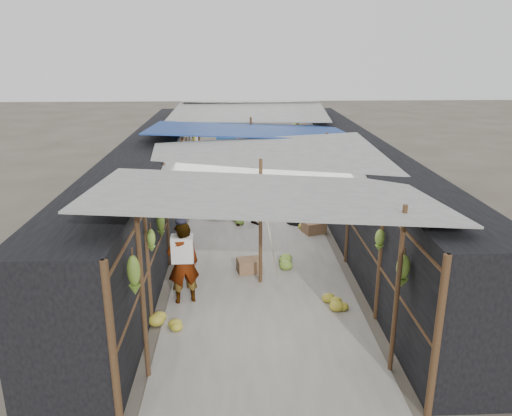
{
  "coord_description": "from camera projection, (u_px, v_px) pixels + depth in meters",
  "views": [
    {
      "loc": [
        -0.48,
        -6.3,
        4.61
      ],
      "look_at": [
        -0.04,
        4.15,
        1.25
      ],
      "focal_mm": 35.0,
      "sensor_mm": 36.0,
      "label": 1
    }
  ],
  "objects": [
    {
      "name": "crate_near",
      "position": [
        249.0,
        266.0,
        10.71
      ],
      "size": [
        0.56,
        0.48,
        0.3
      ],
      "primitive_type": "cube",
      "rotation": [
        0.0,
        0.0,
        0.18
      ],
      "color": "#986F4D",
      "rests_on": "ground"
    },
    {
      "name": "hanging_bananas",
      "position": [
        248.0,
        163.0,
        13.36
      ],
      "size": [
        3.96,
        13.71,
        0.8
      ],
      "color": "olive",
      "rests_on": "ground"
    },
    {
      "name": "stall_right",
      "position": [
        354.0,
        183.0,
        13.36
      ],
      "size": [
        1.4,
        15.0,
        2.3
      ],
      "primitive_type": "cube",
      "color": "black",
      "rests_on": "ground"
    },
    {
      "name": "crate_mid",
      "position": [
        314.0,
        227.0,
        12.97
      ],
      "size": [
        0.65,
        0.58,
        0.32
      ],
      "primitive_type": "cube",
      "rotation": [
        0.0,
        0.0,
        0.34
      ],
      "color": "#986F4D",
      "rests_on": "ground"
    },
    {
      "name": "market_canopy",
      "position": [
        254.0,
        135.0,
        13.2
      ],
      "size": [
        5.62,
        15.2,
        2.77
      ],
      "color": "brown",
      "rests_on": "ground"
    },
    {
      "name": "aisle_slab",
      "position": [
        254.0,
        225.0,
        13.6
      ],
      "size": [
        3.6,
        16.0,
        0.02
      ],
      "primitive_type": "cube",
      "color": "#9E998E",
      "rests_on": "ground"
    },
    {
      "name": "vendor_seated",
      "position": [
        292.0,
        170.0,
        17.83
      ],
      "size": [
        0.45,
        0.63,
        0.89
      ],
      "primitive_type": "imported",
      "rotation": [
        0.0,
        0.0,
        -1.35
      ],
      "color": "#46413C",
      "rests_on": "ground"
    },
    {
      "name": "vendor_elderly",
      "position": [
        183.0,
        263.0,
        9.25
      ],
      "size": [
        0.67,
        0.53,
        1.61
      ],
      "primitive_type": "imported",
      "rotation": [
        0.0,
        0.0,
        3.42
      ],
      "color": "white",
      "rests_on": "ground"
    },
    {
      "name": "black_basin",
      "position": [
        298.0,
        220.0,
        13.76
      ],
      "size": [
        0.65,
        0.65,
        0.19
      ],
      "primitive_type": "cylinder",
      "color": "black",
      "rests_on": "ground"
    },
    {
      "name": "stall_left",
      "position": [
        152.0,
        186.0,
        13.15
      ],
      "size": [
        1.4,
        15.0,
        2.3
      ],
      "primitive_type": "cube",
      "color": "black",
      "rests_on": "ground"
    },
    {
      "name": "crate_back",
      "position": [
        219.0,
        213.0,
        14.15
      ],
      "size": [
        0.61,
        0.56,
        0.31
      ],
      "primitive_type": "cube",
      "rotation": [
        0.0,
        0.0,
        0.4
      ],
      "color": "#986F4D",
      "rests_on": "ground"
    },
    {
      "name": "floor_bananas",
      "position": [
        264.0,
        210.0,
        14.37
      ],
      "size": [
        3.85,
        10.03,
        0.36
      ],
      "color": "olive",
      "rests_on": "ground"
    },
    {
      "name": "ground",
      "position": [
        270.0,
        373.0,
        7.42
      ],
      "size": [
        80.0,
        80.0,
        0.0
      ],
      "primitive_type": "plane",
      "color": "#6B6356",
      "rests_on": "ground"
    },
    {
      "name": "shopper_blue",
      "position": [
        251.0,
        196.0,
        13.33
      ],
      "size": [
        0.87,
        0.71,
        1.68
      ],
      "primitive_type": "imported",
      "rotation": [
        0.0,
        0.0,
        0.1
      ],
      "color": "#213BA9",
      "rests_on": "ground"
    }
  ]
}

